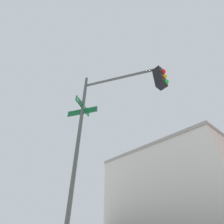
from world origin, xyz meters
TOP-DOWN VIEW (x-y plane):
  - traffic_signal_near at (-6.37, -6.72)m, footprint 2.98×2.08m
  - building_stucco at (-17.08, 18.19)m, footprint 18.46×20.69m

SIDE VIEW (x-z plane):
  - traffic_signal_near at x=-6.37m, z-range 1.21..7.07m
  - building_stucco at x=-17.08m, z-range 0.01..10.34m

